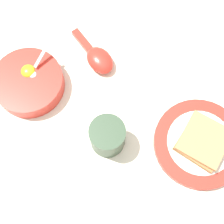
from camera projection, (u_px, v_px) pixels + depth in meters
ground_plane at (125, 77)px, 0.76m from camera, size 3.00×3.00×0.00m
egg_bowl at (29, 82)px, 0.73m from camera, size 0.16×0.16×0.07m
toast_plate at (199, 143)px, 0.70m from camera, size 0.20×0.20×0.02m
toast_sandwich at (203, 141)px, 0.67m from camera, size 0.10×0.10×0.03m
soup_spoon at (98, 58)px, 0.76m from camera, size 0.15×0.09×0.04m
drinking_cup at (107, 136)px, 0.66m from camera, size 0.08×0.08×0.08m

